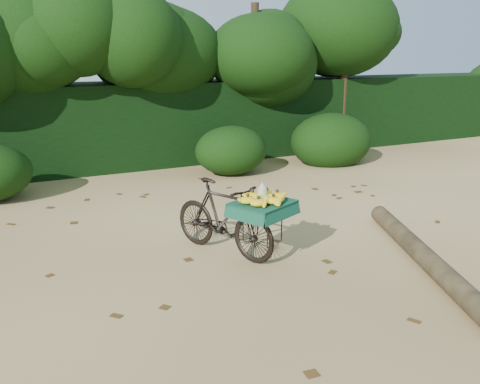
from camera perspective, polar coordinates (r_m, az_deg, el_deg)
name	(u,v)px	position (r m, az deg, el deg)	size (l,w,h in m)	color
ground	(274,260)	(6.20, 3.82, -7.64)	(80.00, 80.00, 0.00)	tan
vendor_bicycle	(225,217)	(6.22, -1.70, -2.83)	(1.17, 1.74, 0.94)	black
fallen_log	(424,256)	(6.39, 19.92, -6.74)	(0.24, 0.24, 3.28)	brown
hedge_backdrop	(132,124)	(11.68, -12.06, 7.51)	(26.00, 1.80, 1.80)	black
tree_row	(107,75)	(10.66, -14.70, 12.58)	(14.50, 2.00, 4.00)	black
bush_clumps	(185,157)	(10.02, -6.17, 3.90)	(8.80, 1.70, 0.90)	black
leaf_litter	(249,242)	(6.73, 1.01, -5.69)	(7.00, 7.30, 0.01)	#4C3014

